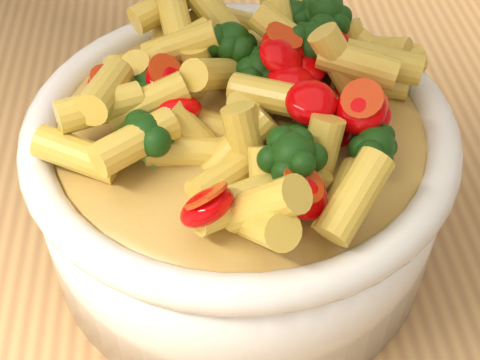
{
  "coord_description": "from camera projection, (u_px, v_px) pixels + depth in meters",
  "views": [
    {
      "loc": [
        0.07,
        -0.38,
        1.28
      ],
      "look_at": [
        0.1,
        -0.07,
        0.96
      ],
      "focal_mm": 50.0,
      "sensor_mm": 36.0,
      "label": 1
    }
  ],
  "objects": [
    {
      "name": "table",
      "position": [
        124.0,
        254.0,
        0.61
      ],
      "size": [
        1.2,
        0.8,
        0.9
      ],
      "color": "tan",
      "rests_on": "ground"
    },
    {
      "name": "serving_bowl",
      "position": [
        240.0,
        178.0,
        0.45
      ],
      "size": [
        0.27,
        0.27,
        0.12
      ],
      "color": "white",
      "rests_on": "table"
    },
    {
      "name": "pasta_salad",
      "position": [
        240.0,
        93.0,
        0.4
      ],
      "size": [
        0.22,
        0.22,
        0.05
      ],
      "color": "gold",
      "rests_on": "serving_bowl"
    }
  ]
}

